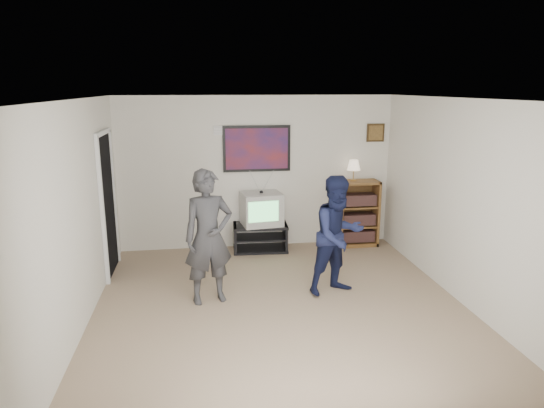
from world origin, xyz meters
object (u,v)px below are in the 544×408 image
object	(u,v)px
media_stand	(260,237)
person_short	(338,235)
crt_television	(261,209)
person_tall	(209,237)
bookshelf	(357,213)

from	to	relation	value
media_stand	person_short	distance (m)	2.04
crt_television	person_tall	xyz separation A→B (m)	(-0.89, -1.83, 0.13)
bookshelf	person_short	world-z (taller)	person_short
person_tall	person_short	size ratio (longest dim) A/B	1.08
media_stand	crt_television	bearing A→B (deg)	3.13
bookshelf	person_tall	size ratio (longest dim) A/B	0.66
bookshelf	person_tall	world-z (taller)	person_tall
crt_television	person_tall	bearing A→B (deg)	-123.25
person_tall	media_stand	bearing A→B (deg)	50.31
media_stand	person_short	world-z (taller)	person_short
crt_television	person_short	bearing A→B (deg)	-74.44
crt_television	media_stand	bearing A→B (deg)	172.62
crt_television	person_short	xyz separation A→B (m)	(0.76, -1.80, 0.07)
crt_television	person_tall	distance (m)	2.03
crt_television	person_short	world-z (taller)	person_short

